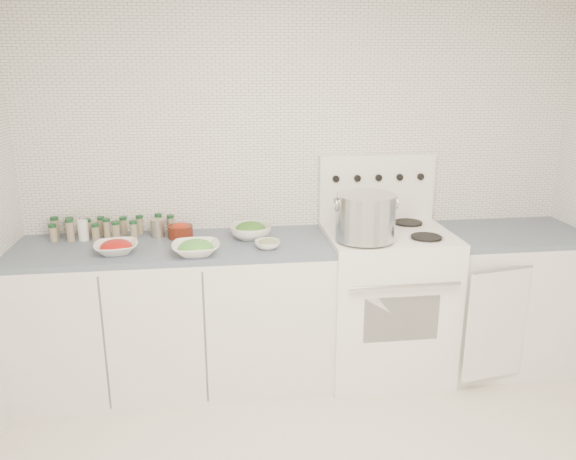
% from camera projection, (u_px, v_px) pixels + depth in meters
% --- Properties ---
extents(room_walls, '(3.54, 3.04, 2.52)m').
position_uv_depth(room_walls, '(367.00, 164.00, 2.08)').
color(room_walls, white).
rests_on(room_walls, ground).
extents(counter_left, '(1.85, 0.62, 0.90)m').
position_uv_depth(counter_left, '(177.00, 315.00, 3.42)').
color(counter_left, white).
rests_on(counter_left, ground).
extents(stove, '(0.76, 0.70, 1.36)m').
position_uv_depth(stove, '(384.00, 297.00, 3.57)').
color(stove, white).
rests_on(stove, ground).
extents(counter_right, '(0.89, 0.70, 0.90)m').
position_uv_depth(counter_right, '(505.00, 297.00, 3.68)').
color(counter_right, white).
rests_on(counter_right, ground).
extents(stock_pot, '(0.36, 0.34, 0.26)m').
position_uv_depth(stock_pot, '(366.00, 215.00, 3.21)').
color(stock_pot, silver).
rests_on(stock_pot, stove).
extents(bowl_tomato, '(0.27, 0.27, 0.08)m').
position_uv_depth(bowl_tomato, '(116.00, 247.00, 3.14)').
color(bowl_tomato, white).
rests_on(bowl_tomato, counter_left).
extents(bowl_snowpea, '(0.27, 0.27, 0.09)m').
position_uv_depth(bowl_snowpea, '(196.00, 248.00, 3.11)').
color(bowl_snowpea, white).
rests_on(bowl_snowpea, counter_left).
extents(bowl_broccoli, '(0.30, 0.30, 0.10)m').
position_uv_depth(bowl_broccoli, '(251.00, 230.00, 3.41)').
color(bowl_broccoli, white).
rests_on(bowl_broccoli, counter_left).
extents(bowl_zucchini, '(0.19, 0.19, 0.06)m').
position_uv_depth(bowl_zucchini, '(268.00, 244.00, 3.22)').
color(bowl_zucchini, white).
rests_on(bowl_zucchini, counter_left).
extents(bowl_pepper, '(0.15, 0.15, 0.09)m').
position_uv_depth(bowl_pepper, '(180.00, 230.00, 3.42)').
color(bowl_pepper, '#531A0E').
rests_on(bowl_pepper, counter_left).
extents(salt_canister, '(0.06, 0.06, 0.12)m').
position_uv_depth(salt_canister, '(83.00, 230.00, 3.37)').
color(salt_canister, white).
rests_on(salt_canister, counter_left).
extents(tin_can, '(0.11, 0.11, 0.11)m').
position_uv_depth(tin_can, '(158.00, 228.00, 3.43)').
color(tin_can, '#A59E8B').
rests_on(tin_can, counter_left).
extents(spice_cluster, '(0.74, 0.16, 0.14)m').
position_uv_depth(spice_cluster, '(103.00, 228.00, 3.42)').
color(spice_cluster, gray).
rests_on(spice_cluster, counter_left).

